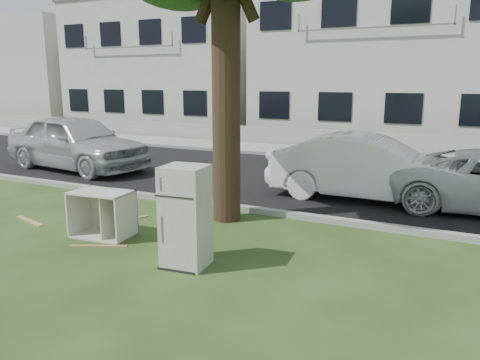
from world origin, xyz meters
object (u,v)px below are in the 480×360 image
at_px(cabinet, 102,214).
at_px(car_left, 76,142).
at_px(fridge, 186,217).
at_px(car_center, 369,168).

height_order(cabinet, car_left, car_left).
bearing_deg(cabinet, fridge, -17.95).
relative_size(cabinet, car_center, 0.23).
bearing_deg(car_left, car_center, -81.21).
bearing_deg(fridge, cabinet, 160.87).
relative_size(fridge, car_center, 0.33).
relative_size(fridge, cabinet, 1.45).
relative_size(fridge, car_left, 0.30).
xyz_separation_m(fridge, cabinet, (-2.05, 0.48, -0.35)).
distance_m(cabinet, car_center, 5.97).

